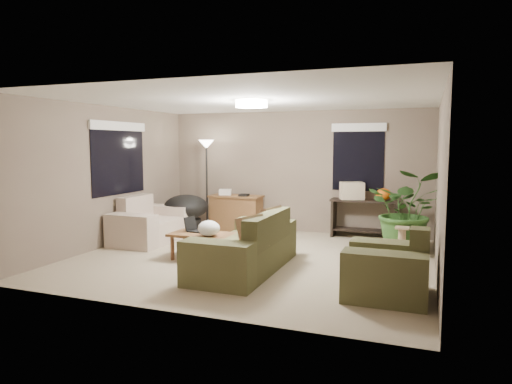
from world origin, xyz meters
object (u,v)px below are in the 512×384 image
at_px(main_sofa, 247,250).
at_px(loveseat, 150,225).
at_px(armchair, 388,272).
at_px(coffee_table, 202,237).
at_px(houseplant, 407,219).
at_px(console_table, 364,216).
at_px(cat_scratching_post, 402,244).
at_px(desk, 236,213).
at_px(floor_lamp, 206,155).
at_px(papasan_chair, 186,211).

height_order(main_sofa, loveseat, same).
relative_size(armchair, coffee_table, 1.00).
height_order(main_sofa, houseplant, houseplant).
xyz_separation_m(loveseat, console_table, (3.74, 1.73, 0.14)).
height_order(loveseat, cat_scratching_post, loveseat).
distance_m(desk, cat_scratching_post, 3.61).
bearing_deg(coffee_table, main_sofa, -19.16).
relative_size(desk, floor_lamp, 0.58).
distance_m(desk, houseplant, 3.52).
bearing_deg(papasan_chair, cat_scratching_post, -7.24).
bearing_deg(papasan_chair, desk, 37.68).
bearing_deg(papasan_chair, loveseat, -107.05).
bearing_deg(loveseat, console_table, 24.82).
bearing_deg(loveseat, houseplant, 10.93).
height_order(loveseat, floor_lamp, floor_lamp).
bearing_deg(console_table, desk, -175.96).
bearing_deg(papasan_chair, houseplant, -0.23).
bearing_deg(houseplant, desk, 169.14).
height_order(coffee_table, desk, desk).
relative_size(armchair, houseplant, 0.71).
bearing_deg(loveseat, main_sofa, -26.01).
bearing_deg(cat_scratching_post, console_table, 119.41).
bearing_deg(houseplant, floor_lamp, 172.65).
xyz_separation_m(main_sofa, loveseat, (-2.45, 1.20, 0.00)).
relative_size(main_sofa, papasan_chair, 2.11).
bearing_deg(main_sofa, houseplant, 44.53).
bearing_deg(coffee_table, floor_lamp, 114.84).
height_order(main_sofa, papasan_chair, main_sofa).
distance_m(armchair, floor_lamp, 5.18).
xyz_separation_m(floor_lamp, houseplant, (4.07, -0.52, -1.05)).
distance_m(desk, papasan_chair, 1.06).
bearing_deg(cat_scratching_post, main_sofa, -142.91).
relative_size(loveseat, console_table, 1.23).
height_order(console_table, floor_lamp, floor_lamp).
xyz_separation_m(coffee_table, floor_lamp, (-1.06, 2.29, 1.24)).
relative_size(coffee_table, floor_lamp, 0.52).
distance_m(armchair, papasan_chair, 4.91).
xyz_separation_m(coffee_table, desk, (-0.45, 2.43, 0.02)).
bearing_deg(papasan_chair, armchair, -31.49).
xyz_separation_m(loveseat, desk, (1.11, 1.55, 0.08)).
bearing_deg(desk, loveseat, -125.74).
relative_size(main_sofa, cat_scratching_post, 4.40).
relative_size(papasan_chair, cat_scratching_post, 2.08).
xyz_separation_m(main_sofa, desk, (-1.34, 2.74, 0.08)).
bearing_deg(desk, houseplant, -10.86).
bearing_deg(cat_scratching_post, houseplant, 84.29).
height_order(papasan_chair, cat_scratching_post, papasan_chair).
relative_size(floor_lamp, houseplant, 1.36).
bearing_deg(console_table, houseplant, -45.85).
bearing_deg(houseplant, coffee_table, -149.54).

